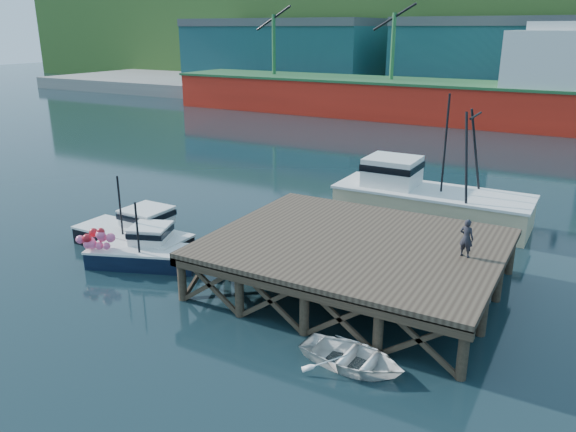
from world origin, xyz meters
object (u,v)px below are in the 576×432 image
Objects in this scene: dinghy at (353,357)px; dockworker at (466,238)px; boat_navy at (146,250)px; boat_black at (136,233)px; trawler at (428,196)px.

dockworker is (2.06, 6.30, 2.53)m from dinghy.
dinghy is (12.04, -3.22, -0.29)m from boat_navy.
dinghy is at bearing -35.81° from boat_navy.
trawler is at bearing 44.24° from boat_black.
boat_navy is 0.51× the size of trawler.
boat_navy is 12.46m from dinghy.
dinghy is 7.10m from dockworker.
boat_black is 14.84m from dinghy.
boat_black is 16.37m from dockworker.
boat_black is 1.77× the size of dinghy.
boat_navy is 14.61m from dockworker.
dinghy is (2.15, -15.98, -1.15)m from trawler.
boat_black is 4.12× the size of dockworker.
trawler is (11.92, 11.29, 0.80)m from boat_black.
boat_black reaches higher than boat_navy.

